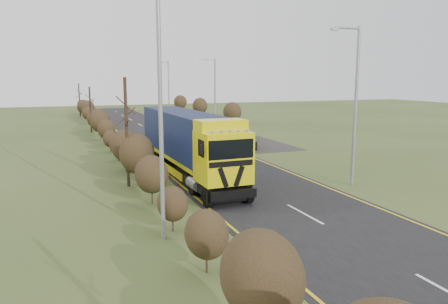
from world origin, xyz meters
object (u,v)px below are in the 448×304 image
streetlight_near (354,100)px  speed_sign (236,131)px  lorry (188,140)px  car_blue_sedan (236,133)px  car_red_hatchback (243,140)px

streetlight_near → speed_sign: streetlight_near is taller
lorry → speed_sign: 11.96m
lorry → speed_sign: (7.10, 9.59, -0.80)m
streetlight_near → speed_sign: 15.29m
speed_sign → car_blue_sedan: bearing=66.9°
car_red_hatchback → lorry: bearing=70.7°
car_red_hatchback → car_blue_sedan: bearing=-86.3°
streetlight_near → speed_sign: bearing=93.2°
speed_sign → lorry: bearing=-126.5°
lorry → streetlight_near: size_ratio=1.65×
lorry → car_blue_sedan: (9.08, 14.22, -1.66)m
lorry → speed_sign: bearing=52.1°
car_red_hatchback → car_blue_sedan: (1.62, 5.31, -0.12)m
car_blue_sedan → streetlight_near: (-1.14, -19.53, 4.19)m
speed_sign → streetlight_near: bearing=-86.8°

